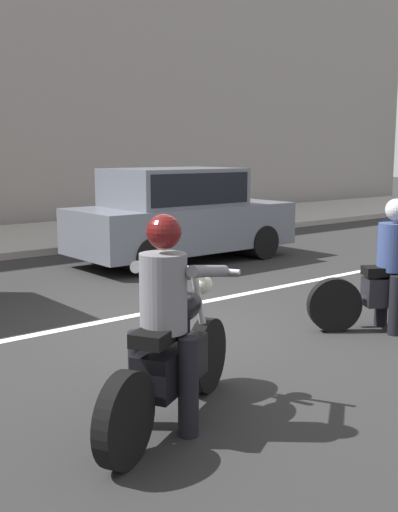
# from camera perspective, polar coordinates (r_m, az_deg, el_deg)

# --- Properties ---
(ground_plane) EXTENTS (80.00, 80.00, 0.00)m
(ground_plane) POSITION_cam_1_polar(r_m,az_deg,el_deg) (7.25, -0.61, -6.63)
(ground_plane) COLOR #252525
(lane_marking_stripe) EXTENTS (18.00, 0.14, 0.01)m
(lane_marking_stripe) POSITION_cam_1_polar(r_m,az_deg,el_deg) (8.39, -0.32, -4.35)
(lane_marking_stripe) COLOR silver
(lane_marking_stripe) RESTS_ON ground_plane
(motorcycle_with_rider_gray) EXTENTS (1.85, 1.10, 1.59)m
(motorcycle_with_rider_gray) POSITION_cam_1_polar(r_m,az_deg,el_deg) (4.62, -2.68, -7.65)
(motorcycle_with_rider_gray) COLOR black
(motorcycle_with_rider_gray) RESTS_ON ground_plane
(parked_sedan_slate_gray) EXTENTS (4.21, 1.82, 1.72)m
(parked_sedan_slate_gray) POSITION_cam_1_polar(r_m,az_deg,el_deg) (11.52, -1.81, 3.84)
(parked_sedan_slate_gray) COLOR slate
(parked_sedan_slate_gray) RESTS_ON ground_plane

